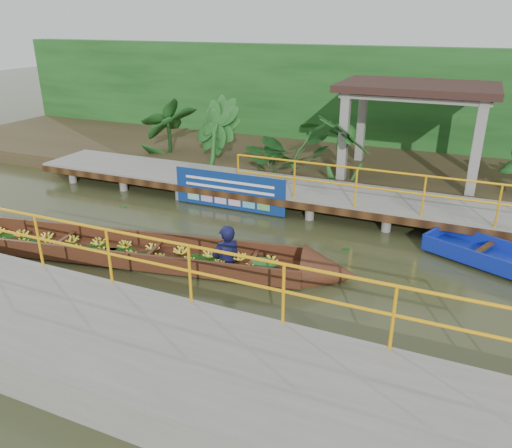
% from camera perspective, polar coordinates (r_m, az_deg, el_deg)
% --- Properties ---
extents(ground, '(80.00, 80.00, 0.00)m').
position_cam_1_polar(ground, '(11.33, -2.93, -3.37)').
color(ground, '#31341A').
rests_on(ground, ground).
extents(land_strip, '(30.00, 8.00, 0.45)m').
position_cam_1_polar(land_strip, '(17.86, 7.81, 7.01)').
color(land_strip, '#372E1B').
rests_on(land_strip, ground).
extents(far_dock, '(16.00, 2.06, 1.66)m').
position_cam_1_polar(far_dock, '(14.07, 3.29, 3.98)').
color(far_dock, slate).
rests_on(far_dock, ground).
extents(near_dock, '(18.00, 2.40, 1.73)m').
position_cam_1_polar(near_dock, '(7.65, -10.41, -15.29)').
color(near_dock, slate).
rests_on(near_dock, ground).
extents(pavilion, '(4.40, 3.00, 3.00)m').
position_cam_1_polar(pavilion, '(15.63, 17.95, 13.66)').
color(pavilion, slate).
rests_on(pavilion, ground).
extents(foliage_backdrop, '(30.00, 0.80, 4.00)m').
position_cam_1_polar(foliage_backdrop, '(19.87, 10.16, 13.68)').
color(foliage_backdrop, '#154114').
rests_on(foliage_backdrop, ground).
extents(vendor_boat, '(11.08, 3.01, 2.26)m').
position_cam_1_polar(vendor_boat, '(11.47, -15.30, -2.57)').
color(vendor_boat, '#3D1A10').
rests_on(vendor_boat, ground).
extents(blue_banner, '(3.29, 0.04, 1.03)m').
position_cam_1_polar(blue_banner, '(13.70, -3.09, 3.81)').
color(blue_banner, navy).
rests_on(blue_banner, ground).
extents(tropical_plants, '(14.59, 1.59, 1.99)m').
position_cam_1_polar(tropical_plants, '(15.26, 9.27, 8.98)').
color(tropical_plants, '#154114').
rests_on(tropical_plants, ground).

